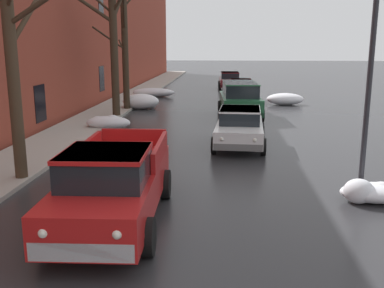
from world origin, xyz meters
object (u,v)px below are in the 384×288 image
object	(u,v)px
suv_green_parked_kerbside_mid	(240,98)
sedan_red_parked_far_down_block	(241,90)
sedan_maroon_queued_behind_truck	(230,80)
bare_tree_far_down_block	(125,47)
sedan_white_parked_kerbside_close	(240,127)
pickup_truck_red_approaching_near_lane	(113,184)
bare_tree_mid_block	(113,51)
bare_tree_second_along_sidewalk	(14,45)
street_lamp_post	(370,70)

from	to	relation	value
suv_green_parked_kerbside_mid	sedan_red_parked_far_down_block	bearing A→B (deg)	87.88
suv_green_parked_kerbside_mid	sedan_maroon_queued_behind_truck	xyz separation A→B (m)	(-0.42, 14.77, -0.24)
bare_tree_far_down_block	sedan_red_parked_far_down_block	xyz separation A→B (m)	(6.65, 4.94, -2.83)
bare_tree_far_down_block	sedan_white_parked_kerbside_close	distance (m)	11.07
sedan_white_parked_kerbside_close	sedan_maroon_queued_behind_truck	xyz separation A→B (m)	(-0.22, 21.62, 0.00)
bare_tree_far_down_block	pickup_truck_red_approaching_near_lane	size ratio (longest dim) A/B	1.43
bare_tree_mid_block	sedan_red_parked_far_down_block	distance (m)	10.33
bare_tree_second_along_sidewalk	bare_tree_mid_block	world-z (taller)	bare_tree_second_along_sidewalk
bare_tree_mid_block	pickup_truck_red_approaching_near_lane	bearing A→B (deg)	-76.26
bare_tree_far_down_block	suv_green_parked_kerbside_mid	distance (m)	7.15
bare_tree_mid_block	sedan_red_parked_far_down_block	world-z (taller)	bare_tree_mid_block
sedan_red_parked_far_down_block	sedan_maroon_queued_behind_truck	size ratio (longest dim) A/B	1.01
pickup_truck_red_approaching_near_lane	sedan_maroon_queued_behind_truck	size ratio (longest dim) A/B	1.26
sedan_white_parked_kerbside_close	bare_tree_mid_block	bearing A→B (deg)	134.95
sedan_white_parked_kerbside_close	sedan_maroon_queued_behind_truck	distance (m)	21.62
sedan_white_parked_kerbside_close	sedan_red_parked_far_down_block	xyz separation A→B (m)	(0.45, 13.66, 0.00)
pickup_truck_red_approaching_near_lane	suv_green_parked_kerbside_mid	size ratio (longest dim) A/B	1.11
bare_tree_far_down_block	sedan_red_parked_far_down_block	distance (m)	8.75
bare_tree_far_down_block	sedan_maroon_queued_behind_truck	bearing A→B (deg)	65.13
bare_tree_mid_block	sedan_red_parked_far_down_block	size ratio (longest dim) A/B	1.62
bare_tree_second_along_sidewalk	sedan_white_parked_kerbside_close	distance (m)	8.34
sedan_maroon_queued_behind_truck	street_lamp_post	world-z (taller)	street_lamp_post
pickup_truck_red_approaching_near_lane	sedan_red_parked_far_down_block	world-z (taller)	pickup_truck_red_approaching_near_lane
bare_tree_second_along_sidewalk	sedan_red_parked_far_down_block	size ratio (longest dim) A/B	1.69
pickup_truck_red_approaching_near_lane	sedan_maroon_queued_behind_truck	world-z (taller)	pickup_truck_red_approaching_near_lane
bare_tree_second_along_sidewalk	sedan_white_parked_kerbside_close	xyz separation A→B (m)	(6.16, 4.77, -3.00)
bare_tree_second_along_sidewalk	street_lamp_post	distance (m)	9.24
bare_tree_second_along_sidewalk	sedan_maroon_queued_behind_truck	bearing A→B (deg)	77.33
bare_tree_second_along_sidewalk	bare_tree_far_down_block	distance (m)	13.49
bare_tree_mid_block	bare_tree_far_down_block	xyz separation A→B (m)	(0.07, 2.44, 0.16)
sedan_white_parked_kerbside_close	pickup_truck_red_approaching_near_lane	bearing A→B (deg)	-110.60
bare_tree_second_along_sidewalk	bare_tree_mid_block	xyz separation A→B (m)	(-0.11, 11.05, -0.33)
bare_tree_mid_block	sedan_maroon_queued_behind_truck	xyz separation A→B (m)	(6.05, 15.34, -2.66)
bare_tree_far_down_block	suv_green_parked_kerbside_mid	xyz separation A→B (m)	(6.39, -1.87, -2.59)
bare_tree_mid_block	suv_green_parked_kerbside_mid	size ratio (longest dim) A/B	1.43
bare_tree_far_down_block	pickup_truck_red_approaching_near_lane	xyz separation A→B (m)	(3.33, -16.35, -2.70)
bare_tree_second_along_sidewalk	suv_green_parked_kerbside_mid	world-z (taller)	bare_tree_second_along_sidewalk
bare_tree_mid_block	pickup_truck_red_approaching_near_lane	size ratio (longest dim) A/B	1.29
pickup_truck_red_approaching_near_lane	sedan_white_parked_kerbside_close	bearing A→B (deg)	69.40
bare_tree_mid_block	bare_tree_far_down_block	bearing A→B (deg)	88.42
pickup_truck_red_approaching_near_lane	sedan_maroon_queued_behind_truck	bearing A→B (deg)	84.83
suv_green_parked_kerbside_mid	sedan_red_parked_far_down_block	distance (m)	6.82
bare_tree_mid_block	sedan_maroon_queued_behind_truck	bearing A→B (deg)	68.49
bare_tree_mid_block	bare_tree_far_down_block	world-z (taller)	bare_tree_far_down_block
bare_tree_mid_block	sedan_red_parked_far_down_block	bearing A→B (deg)	47.73
sedan_red_parked_far_down_block	street_lamp_post	distance (m)	18.86
suv_green_parked_kerbside_mid	sedan_maroon_queued_behind_truck	distance (m)	14.78
suv_green_parked_kerbside_mid	street_lamp_post	xyz separation A→B (m)	(2.87, -11.71, 2.14)
pickup_truck_red_approaching_near_lane	bare_tree_mid_block	bearing A→B (deg)	103.74
suv_green_parked_kerbside_mid	sedan_red_parked_far_down_block	xyz separation A→B (m)	(0.25, 6.81, -0.24)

